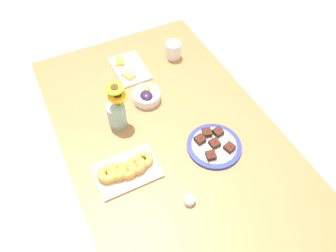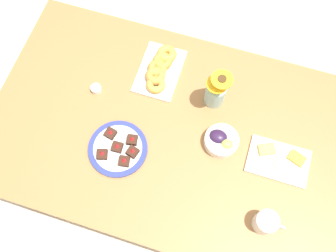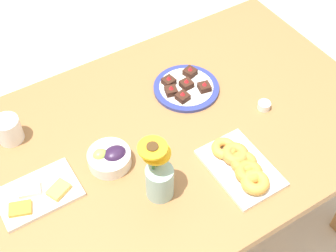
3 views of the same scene
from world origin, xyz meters
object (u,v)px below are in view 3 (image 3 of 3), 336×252
(dining_table, at_px, (168,148))
(jam_cup_honey, at_px, (264,105))
(croissant_platter, at_px, (242,166))
(grape_bowl, at_px, (110,158))
(flower_vase, at_px, (159,178))
(dessert_plate, at_px, (186,87))
(cheese_platter, at_px, (38,194))
(coffee_mug, at_px, (8,130))

(dining_table, xyz_separation_m, jam_cup_honey, (-0.37, 0.09, 0.10))
(croissant_platter, height_order, jam_cup_honey, croissant_platter)
(grape_bowl, relative_size, flower_vase, 0.62)
(jam_cup_honey, bearing_deg, croissant_platter, 36.22)
(dining_table, xyz_separation_m, dessert_plate, (-0.18, -0.15, 0.10))
(dining_table, bearing_deg, grape_bowl, 2.04)
(grape_bowl, bearing_deg, flower_vase, 113.08)
(jam_cup_honey, bearing_deg, grape_bowl, -7.18)
(grape_bowl, bearing_deg, cheese_platter, -0.85)
(dining_table, distance_m, flower_vase, 0.30)
(dining_table, xyz_separation_m, cheese_platter, (0.50, 0.00, 0.10))
(coffee_mug, height_order, grape_bowl, coffee_mug)
(grape_bowl, bearing_deg, coffee_mug, -48.29)
(dining_table, distance_m, cheese_platter, 0.50)
(jam_cup_honey, bearing_deg, coffee_mug, -22.66)
(flower_vase, bearing_deg, jam_cup_honey, -167.96)
(dining_table, xyz_separation_m, coffee_mug, (0.49, -0.27, 0.13))
(cheese_platter, bearing_deg, dining_table, -179.47)
(coffee_mug, relative_size, croissant_platter, 0.44)
(cheese_platter, distance_m, croissant_platter, 0.67)
(dessert_plate, relative_size, flower_vase, 1.09)
(jam_cup_honey, bearing_deg, flower_vase, 12.04)
(dessert_plate, bearing_deg, cheese_platter, 13.22)
(grape_bowl, distance_m, flower_vase, 0.21)
(flower_vase, bearing_deg, dining_table, -128.22)
(dessert_plate, bearing_deg, jam_cup_honey, 129.34)
(grape_bowl, bearing_deg, croissant_platter, 144.32)
(croissant_platter, bearing_deg, cheese_platter, -23.01)
(dining_table, distance_m, jam_cup_honey, 0.40)
(coffee_mug, xyz_separation_m, dessert_plate, (-0.67, 0.12, -0.04))
(croissant_platter, bearing_deg, dining_table, -65.12)
(coffee_mug, xyz_separation_m, croissant_platter, (-0.61, 0.54, -0.02))
(grape_bowl, distance_m, jam_cup_honey, 0.62)
(grape_bowl, distance_m, croissant_platter, 0.44)
(grape_bowl, bearing_deg, jam_cup_honey, 172.82)
(flower_vase, bearing_deg, croissant_platter, 166.06)
(coffee_mug, bearing_deg, flower_vase, 125.17)
(grape_bowl, height_order, flower_vase, flower_vase)
(croissant_platter, xyz_separation_m, flower_vase, (0.28, -0.07, 0.06))
(dining_table, relative_size, croissant_platter, 5.63)
(coffee_mug, xyz_separation_m, jam_cup_honey, (-0.86, 0.36, -0.03))
(grape_bowl, xyz_separation_m, dessert_plate, (-0.41, -0.16, -0.02))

